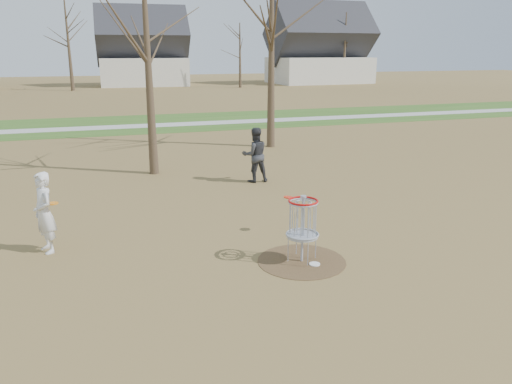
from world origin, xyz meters
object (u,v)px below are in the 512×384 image
disc_grounded (315,264)px  player_throwing (255,155)px  player_standing (44,213)px  disc_golf_basket (303,219)px

disc_grounded → player_throwing: bearing=82.9°
player_throwing → player_standing: bearing=35.9°
disc_golf_basket → player_throwing: bearing=81.0°
player_throwing → disc_golf_basket: (-1.01, -6.38, 0.03)m
player_throwing → disc_golf_basket: size_ratio=1.31×
player_standing → disc_golf_basket: (4.95, -2.11, 0.05)m
player_standing → disc_grounded: player_standing is taller
player_standing → disc_golf_basket: 5.38m
player_standing → player_throwing: size_ratio=0.98×
player_throwing → disc_golf_basket: bearing=81.2°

